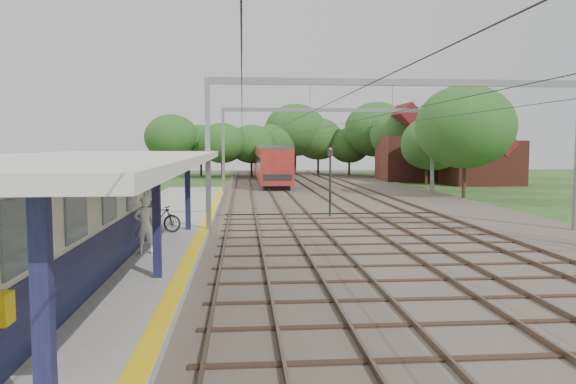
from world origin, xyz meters
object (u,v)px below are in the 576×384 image
bicycle (158,218)px  train (268,161)px  signal_post (330,175)px  person (145,225)px

bicycle → train: bearing=3.5°
signal_post → bicycle: bearing=-153.1°
train → signal_post: 35.44m
bicycle → signal_post: 10.84m
bicycle → train: 42.56m
train → signal_post: train is taller
person → bicycle: (-0.25, 4.74, -0.40)m
person → train: size_ratio=0.05×
bicycle → train: (6.59, 42.03, 1.21)m
person → train: 47.21m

